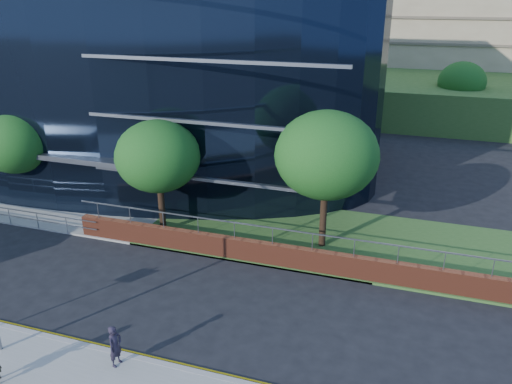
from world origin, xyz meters
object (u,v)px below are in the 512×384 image
(tree_dist_e, at_px, (462,82))
(tree_far_c, at_px, (158,156))
(tree_far_d, at_px, (327,155))
(pedestrian, at_px, (115,346))
(tree_far_b, at_px, (16,144))

(tree_dist_e, bearing_deg, tree_far_c, -118.74)
(tree_far_d, relative_size, tree_dist_e, 1.14)
(tree_far_c, xyz_separation_m, pedestrian, (3.69, -10.54, -3.57))
(tree_far_b, bearing_deg, tree_far_d, 1.51)
(tree_far_d, xyz_separation_m, pedestrian, (-5.31, -11.54, -4.22))
(tree_far_c, relative_size, tree_far_d, 0.87)
(tree_far_d, xyz_separation_m, tree_dist_e, (8.00, 30.00, -0.65))
(tree_far_c, height_order, tree_far_d, tree_far_d)
(tree_dist_e, height_order, pedestrian, tree_dist_e)
(tree_far_c, distance_m, tree_dist_e, 35.36)
(pedestrian, bearing_deg, tree_far_d, -17.70)
(tree_far_b, height_order, tree_dist_e, tree_dist_e)
(tree_dist_e, distance_m, pedestrian, 43.77)
(tree_far_d, distance_m, pedestrian, 13.39)
(tree_far_d, distance_m, tree_dist_e, 31.06)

